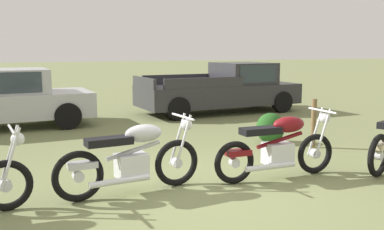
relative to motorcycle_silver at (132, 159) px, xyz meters
The scene contains 6 objects.
ground_plane 1.17m from the motorcycle_silver, 16.16° to the right, with size 120.00×120.00×0.00m, color olive.
motorcycle_silver is the anchor object (origin of this frame).
motorcycle_maroon 2.19m from the motorcycle_silver, ahead, with size 2.03×0.64×1.02m.
pickup_truck_charcoal 7.82m from the motorcycle_silver, 55.70° to the left, with size 4.97×2.26×1.49m.
fence_post_wooden 4.19m from the motorcycle_silver, 20.14° to the left, with size 0.10×0.10×0.96m, color brown.
shrub_low 3.99m from the motorcycle_silver, 32.05° to the left, with size 0.61×0.52×0.62m.
Camera 1 is at (-2.28, -5.28, 1.92)m, focal length 40.99 mm.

